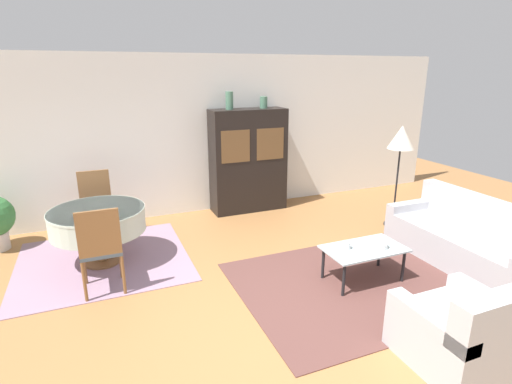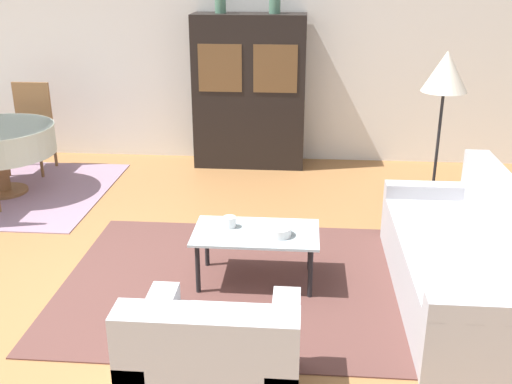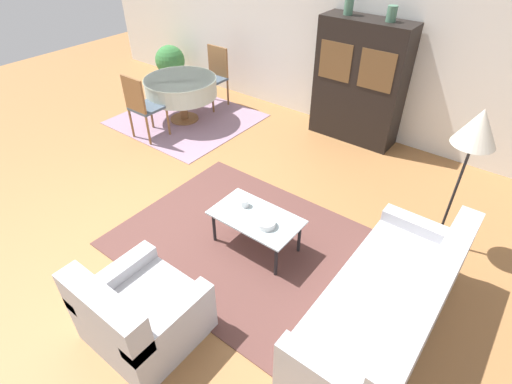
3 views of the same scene
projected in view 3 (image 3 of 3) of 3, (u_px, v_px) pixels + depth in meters
ground_plane at (158, 222)px, 4.77m from camera, size 14.00×14.00×0.00m
wall_back at (322, 37)px, 6.27m from camera, size 10.00×0.06×2.70m
area_rug at (244, 242)px, 4.50m from camera, size 2.71×2.16×0.01m
dining_rug at (187, 119)px, 6.95m from camera, size 2.15×2.02×0.01m
couch at (389, 307)px, 3.44m from camera, size 0.85×2.07×0.85m
armchair at (139, 314)px, 3.37m from camera, size 0.88×0.85×0.82m
coffee_table at (256, 220)px, 4.23m from camera, size 0.96×0.55×0.42m
display_cabinet at (359, 82)px, 5.93m from camera, size 1.32×0.48×1.80m
dining_table at (181, 87)px, 6.59m from camera, size 1.19×1.19×0.73m
dining_chair_near at (142, 104)px, 6.07m from camera, size 0.44×0.44×1.03m
dining_chair_far at (214, 73)px, 7.10m from camera, size 0.44×0.44×1.03m
floor_lamp at (477, 132)px, 3.68m from camera, size 0.41×0.41×1.63m
cup at (244, 203)px, 4.32m from camera, size 0.10×0.10×0.09m
bowl at (266, 223)px, 4.06m from camera, size 0.19×0.19×0.07m
vase_tall at (349, 3)px, 5.47m from camera, size 0.13×0.13×0.29m
vase_short at (392, 14)px, 5.19m from camera, size 0.13×0.13×0.20m
potted_plant at (170, 62)px, 7.96m from camera, size 0.58×0.58×0.79m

